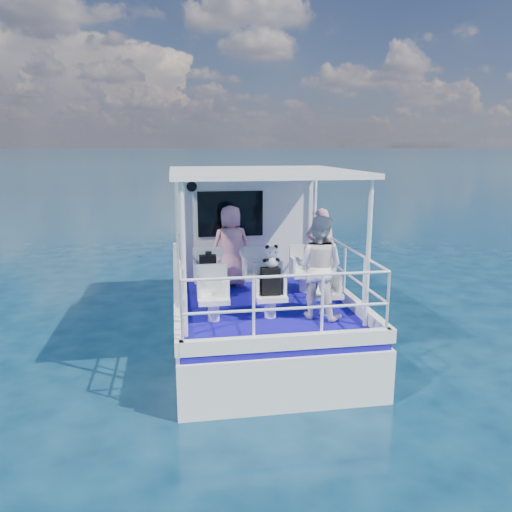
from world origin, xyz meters
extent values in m
plane|color=#071F35|center=(0.00, 0.00, 0.00)|extent=(2000.00, 2000.00, 0.00)
cube|color=white|center=(0.00, 1.00, 0.00)|extent=(3.00, 7.00, 1.60)
cube|color=#130A8B|center=(0.00, 1.00, 0.85)|extent=(2.90, 6.90, 0.10)
cube|color=white|center=(0.00, 2.30, 2.00)|extent=(2.85, 2.00, 2.20)
cube|color=white|center=(0.00, -0.20, 3.14)|extent=(3.00, 3.20, 0.08)
cylinder|color=white|center=(-1.35, -1.70, 2.00)|extent=(0.07, 0.07, 2.20)
cylinder|color=white|center=(1.35, -1.70, 2.00)|extent=(0.07, 0.07, 2.20)
cylinder|color=white|center=(-1.35, 1.20, 2.00)|extent=(0.07, 0.07, 2.20)
cylinder|color=white|center=(1.35, 1.20, 2.00)|extent=(0.07, 0.07, 2.20)
cube|color=white|center=(-0.90, 0.20, 1.09)|extent=(0.48, 0.46, 0.38)
cube|color=white|center=(0.00, 0.20, 1.09)|extent=(0.48, 0.46, 0.38)
cube|color=white|center=(0.90, 0.20, 1.09)|extent=(0.48, 0.46, 0.38)
cube|color=white|center=(-0.90, -1.10, 1.09)|extent=(0.48, 0.46, 0.38)
cube|color=white|center=(0.00, -1.10, 1.09)|extent=(0.48, 0.46, 0.38)
cube|color=white|center=(0.90, -1.10, 1.09)|extent=(0.48, 0.46, 0.38)
imported|color=pink|center=(-0.40, 0.83, 1.68)|extent=(0.65, 0.51, 1.57)
imported|color=pink|center=(1.25, 0.38, 1.67)|extent=(0.66, 0.56, 1.54)
imported|color=white|center=(0.74, -1.21, 1.71)|extent=(1.00, 0.95, 1.63)
cube|color=black|center=(-0.89, 0.15, 1.48)|extent=(0.30, 0.17, 0.39)
cube|color=black|center=(-0.01, -1.13, 1.50)|extent=(0.29, 0.16, 0.44)
cube|color=black|center=(-0.88, 0.15, 1.70)|extent=(0.11, 0.07, 0.07)
camera|label=1|loc=(-1.45, -8.51, 3.55)|focal=35.00mm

